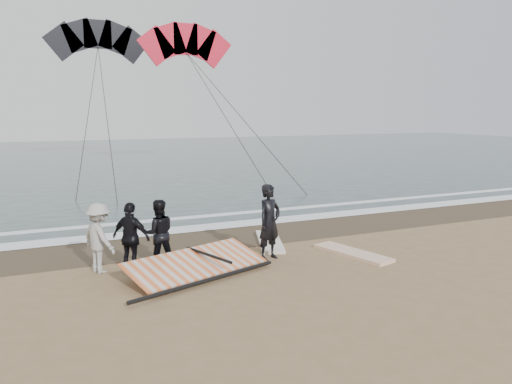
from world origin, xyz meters
The scene contains 12 objects.
ground centered at (0.00, 0.00, 0.00)m, with size 120.00×120.00×0.00m, color #8C704C.
sea centered at (0.00, 33.00, 0.01)m, with size 120.00×54.00×0.02m, color #233838.
wet_sand centered at (0.00, 4.50, 0.01)m, with size 120.00×2.80×0.01m, color #4C3D2B.
foam_near centered at (0.00, 5.90, 0.03)m, with size 120.00×0.90×0.01m, color white.
foam_far centered at (0.00, 7.60, 0.03)m, with size 120.00×0.45×0.01m, color white.
man_main centered at (-0.90, 1.89, 0.99)m, with size 0.72×0.47×1.97m, color black.
board_white centered at (1.31, 1.31, 0.05)m, with size 0.65×2.30×0.09m, color white.
board_cream centered at (-0.21, 3.30, 0.05)m, with size 0.63×2.37×0.10m, color silver.
trio_cluster centered at (-4.44, 2.45, 0.84)m, with size 2.35×1.42×1.70m.
sail_rig centered at (-3.10, 1.56, 0.19)m, with size 3.73×2.69×0.49m.
kite_red centered at (3.12, 22.86, 7.89)m, with size 6.92×6.53×15.01m.
kite_dark centered at (-1.66, 28.74, 8.60)m, with size 8.38×8.95×19.63m.
Camera 1 is at (-6.36, -9.48, 3.82)m, focal length 35.00 mm.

